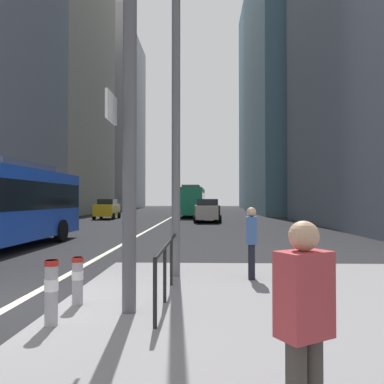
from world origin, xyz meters
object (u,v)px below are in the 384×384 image
object	(u,v)px
street_lamp_post	(176,56)
pedestrian_waiting	(304,323)
car_receding_far	(209,210)
pedestrian_far	(251,239)
car_receding_near	(206,210)
bollard_back	(78,278)
car_oncoming_mid	(107,209)
bollard_right	(51,289)
city_bus_red_receding	(192,200)

from	to	relation	value
street_lamp_post	pedestrian_waiting	bearing A→B (deg)	-77.19
car_receding_far	pedestrian_far	xyz separation A→B (m)	(0.67, -23.73, 0.04)
car_receding_near	bollard_back	size ratio (longest dim) A/B	5.42
bollard_back	street_lamp_post	bearing A→B (deg)	58.81
car_oncoming_mid	bollard_right	xyz separation A→B (m)	(7.28, -31.08, -0.33)
bollard_right	car_oncoming_mid	bearing A→B (deg)	103.19
street_lamp_post	pedestrian_far	distance (m)	4.59
car_receding_near	pedestrian_waiting	xyz separation A→B (m)	(0.59, -28.59, 0.06)
car_receding_far	car_receding_near	bearing A→B (deg)	-106.55
car_receding_far	pedestrian_waiting	size ratio (longest dim) A/B	2.55
car_receding_near	bollard_right	bearing A→B (deg)	-95.01
street_lamp_post	car_oncoming_mid	bearing A→B (deg)	107.66
city_bus_red_receding	bollard_back	xyz separation A→B (m)	(-0.83, -35.64, -1.24)
car_oncoming_mid	car_receding_far	size ratio (longest dim) A/B	0.98
bollard_right	pedestrian_far	distance (m)	4.55
city_bus_red_receding	bollard_right	distance (m)	36.71
car_receding_near	pedestrian_far	world-z (taller)	car_receding_near
car_oncoming_mid	city_bus_red_receding	bearing A→B (deg)	34.60
car_oncoming_mid	pedestrian_far	world-z (taller)	car_oncoming_mid
car_receding_near	pedestrian_far	bearing A→B (deg)	-87.66
car_receding_far	pedestrian_waiting	distance (m)	29.47
car_oncoming_mid	car_receding_near	size ratio (longest dim) A/B	0.94
car_oncoming_mid	bollard_right	distance (m)	31.92
city_bus_red_receding	bollard_back	bearing A→B (deg)	-91.33
city_bus_red_receding	car_receding_far	xyz separation A→B (m)	(1.70, -9.76, -0.85)
street_lamp_post	bollard_right	xyz separation A→B (m)	(-1.50, -3.49, -4.62)
car_oncoming_mid	pedestrian_far	size ratio (longest dim) A/B	2.54
city_bus_red_receding	car_receding_near	bearing A→B (deg)	-82.31
car_receding_near	car_receding_far	bearing A→B (deg)	73.45
pedestrian_waiting	pedestrian_far	world-z (taller)	pedestrian_waiting
car_receding_near	pedestrian_far	xyz separation A→B (m)	(0.93, -22.85, 0.04)
city_bus_red_receding	car_receding_near	distance (m)	10.76
city_bus_red_receding	bollard_right	world-z (taller)	city_bus_red_receding
street_lamp_post	pedestrian_waiting	world-z (taller)	street_lamp_post
pedestrian_far	car_oncoming_mid	bearing A→B (deg)	110.64
pedestrian_waiting	city_bus_red_receding	bearing A→B (deg)	92.95
car_oncoming_mid	bollard_right	bearing A→B (deg)	-76.81
car_oncoming_mid	street_lamp_post	bearing A→B (deg)	-72.34
car_receding_far	pedestrian_waiting	bearing A→B (deg)	-89.37
bollard_right	pedestrian_waiting	distance (m)	3.85
city_bus_red_receding	pedestrian_far	bearing A→B (deg)	-85.96
car_receding_near	bollard_back	world-z (taller)	car_receding_near
car_receding_near	car_receding_far	size ratio (longest dim) A/B	1.05
pedestrian_waiting	car_receding_near	bearing A→B (deg)	91.17
pedestrian_waiting	pedestrian_far	bearing A→B (deg)	86.55
bollard_right	bollard_back	distance (m)	1.05
car_receding_near	pedestrian_far	distance (m)	22.87
city_bus_red_receding	bollard_right	xyz separation A→B (m)	(-0.85, -36.68, -1.18)
city_bus_red_receding	pedestrian_far	xyz separation A→B (m)	(2.37, -33.48, -0.81)
pedestrian_waiting	pedestrian_far	size ratio (longest dim) A/B	1.02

